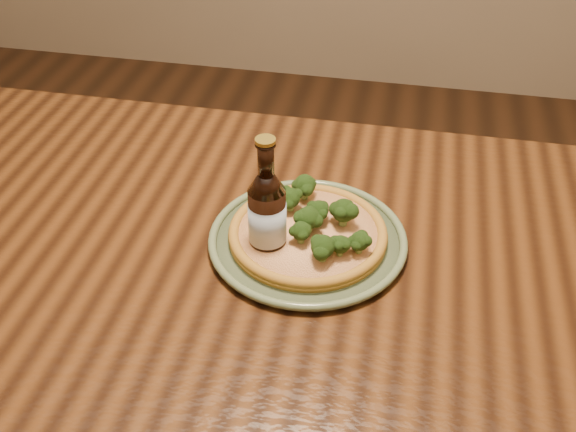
% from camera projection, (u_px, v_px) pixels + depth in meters
% --- Properties ---
extents(table, '(1.60, 0.90, 0.75)m').
position_uv_depth(table, '(220.00, 286.00, 1.18)').
color(table, '#42230E').
rests_on(table, ground).
extents(plate, '(0.33, 0.33, 0.02)m').
position_uv_depth(plate, '(308.00, 239.00, 1.12)').
color(plate, '#5B6A49').
rests_on(plate, table).
extents(pizza, '(0.26, 0.26, 0.07)m').
position_uv_depth(pizza, '(309.00, 231.00, 1.11)').
color(pizza, '#A57425').
rests_on(pizza, plate).
extents(beer_bottle, '(0.06, 0.06, 0.22)m').
position_uv_depth(beer_bottle, '(267.00, 215.00, 1.06)').
color(beer_bottle, black).
rests_on(beer_bottle, table).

